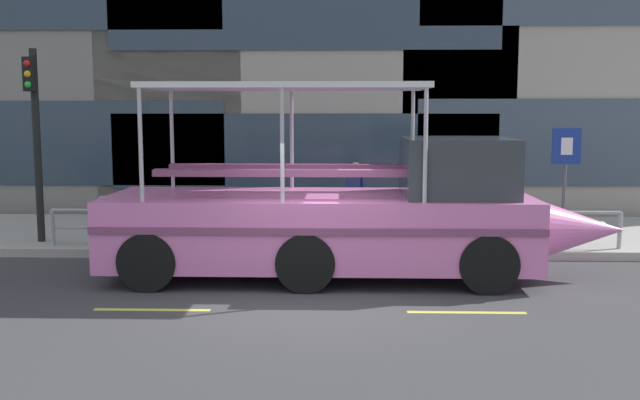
{
  "coord_description": "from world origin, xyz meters",
  "views": [
    {
      "loc": [
        0.51,
        -11.57,
        3.05
      ],
      "look_at": [
        0.08,
        2.44,
        1.3
      ],
      "focal_mm": 40.74,
      "sensor_mm": 36.0,
      "label": 1
    }
  ],
  "objects_px": {
    "traffic_light_pole": "(35,126)",
    "duck_tour_boat": "(349,217)",
    "pedestrian_near_bow": "(456,195)",
    "parking_sign": "(565,166)",
    "pedestrian_mid_left": "(355,193)"
  },
  "relations": [
    {
      "from": "traffic_light_pole",
      "to": "duck_tour_boat",
      "type": "xyz_separation_m",
      "value": [
        6.71,
        -2.35,
        -1.59
      ]
    },
    {
      "from": "duck_tour_boat",
      "to": "pedestrian_near_bow",
      "type": "relative_size",
      "value": 6.0
    },
    {
      "from": "parking_sign",
      "to": "traffic_light_pole",
      "type": "bearing_deg",
      "value": -179.94
    },
    {
      "from": "traffic_light_pole",
      "to": "parking_sign",
      "type": "bearing_deg",
      "value": 0.06
    },
    {
      "from": "traffic_light_pole",
      "to": "duck_tour_boat",
      "type": "bearing_deg",
      "value": -19.28
    },
    {
      "from": "traffic_light_pole",
      "to": "parking_sign",
      "type": "height_order",
      "value": "traffic_light_pole"
    },
    {
      "from": "duck_tour_boat",
      "to": "pedestrian_mid_left",
      "type": "height_order",
      "value": "duck_tour_boat"
    },
    {
      "from": "traffic_light_pole",
      "to": "pedestrian_mid_left",
      "type": "distance_m",
      "value": 7.07
    },
    {
      "from": "duck_tour_boat",
      "to": "pedestrian_mid_left",
      "type": "distance_m",
      "value": 2.98
    },
    {
      "from": "duck_tour_boat",
      "to": "pedestrian_mid_left",
      "type": "xyz_separation_m",
      "value": [
        0.17,
        2.98,
        0.1
      ]
    },
    {
      "from": "pedestrian_mid_left",
      "to": "duck_tour_boat",
      "type": "bearing_deg",
      "value": -93.35
    },
    {
      "from": "parking_sign",
      "to": "pedestrian_near_bow",
      "type": "xyz_separation_m",
      "value": [
        -2.15,
        0.87,
        -0.73
      ]
    },
    {
      "from": "pedestrian_near_bow",
      "to": "pedestrian_mid_left",
      "type": "xyz_separation_m",
      "value": [
        -2.27,
        -0.25,
        0.08
      ]
    },
    {
      "from": "traffic_light_pole",
      "to": "parking_sign",
      "type": "xyz_separation_m",
      "value": [
        11.3,
        0.01,
        -0.83
      ]
    },
    {
      "from": "duck_tour_boat",
      "to": "traffic_light_pole",
      "type": "bearing_deg",
      "value": 160.72
    }
  ]
}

